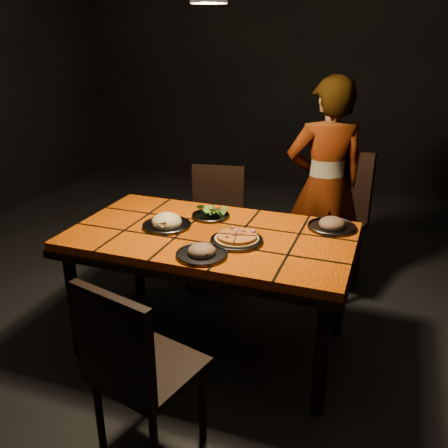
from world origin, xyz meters
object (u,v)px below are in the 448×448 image
(chair_far_left, at_px, (216,218))
(plate_pasta, at_px, (167,223))
(dining_table, at_px, (211,245))
(chair_far_right, at_px, (333,211))
(diner, at_px, (325,187))
(plate_pizza, at_px, (237,239))
(chair_near, at_px, (134,364))

(chair_far_left, bearing_deg, plate_pasta, -98.74)
(dining_table, height_order, chair_far_right, chair_far_right)
(chair_far_right, distance_m, diner, 0.20)
(plate_pasta, bearing_deg, plate_pizza, -8.79)
(chair_far_left, relative_size, plate_pizza, 3.06)
(chair_near, distance_m, chair_far_right, 2.03)
(plate_pizza, bearing_deg, chair_far_left, 117.53)
(chair_near, xyz_separation_m, diner, (0.47, 1.93, 0.27))
(chair_far_right, bearing_deg, plate_pizza, -92.61)
(dining_table, bearing_deg, chair_near, -89.06)
(dining_table, relative_size, chair_far_left, 1.82)
(chair_near, relative_size, chair_far_right, 0.87)
(chair_near, xyz_separation_m, chair_far_right, (0.54, 1.95, 0.08))
(diner, relative_size, plate_pasta, 5.46)
(dining_table, xyz_separation_m, chair_far_left, (-0.28, 0.81, -0.16))
(chair_far_right, xyz_separation_m, diner, (-0.07, -0.03, 0.19))
(diner, relative_size, plate_pizza, 5.38)
(chair_near, bearing_deg, dining_table, -74.94)
(chair_far_right, relative_size, plate_pizza, 3.56)
(dining_table, bearing_deg, chair_far_left, 109.28)
(chair_far_left, xyz_separation_m, chair_far_right, (0.84, 0.21, 0.08))
(chair_near, distance_m, chair_far_left, 1.77)
(chair_near, distance_m, diner, 2.00)
(chair_far_right, bearing_deg, dining_table, -102.43)
(dining_table, relative_size, plate_pizza, 5.57)
(dining_table, height_order, chair_near, chair_near)
(dining_table, height_order, chair_far_left, chair_far_left)
(chair_far_right, distance_m, plate_pasta, 1.34)
(chair_far_left, height_order, chair_far_right, chair_far_right)
(dining_table, distance_m, chair_near, 0.94)
(plate_pizza, relative_size, plate_pasta, 1.02)
(diner, bearing_deg, chair_near, 53.84)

